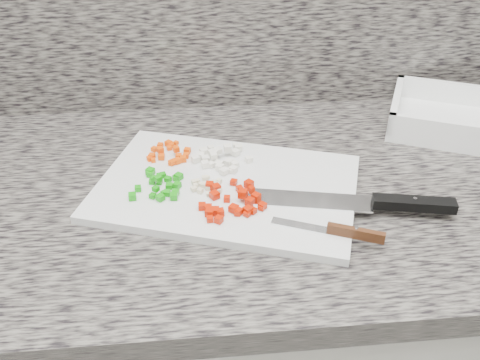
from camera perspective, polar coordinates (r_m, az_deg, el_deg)
The scene contains 11 objects.
cabinet at distance 1.23m, azimuth 1.27°, elevation -18.58°, with size 3.92×0.62×0.86m, color silver.
countertop at distance 0.91m, azimuth 1.61°, elevation -1.18°, with size 3.96×0.64×0.04m, color #656159.
cutting_board at distance 0.88m, azimuth -1.43°, elevation -0.80°, with size 0.41×0.28×0.01m, color silver.
carrot_pile at distance 0.95m, azimuth -7.55°, elevation 2.87°, with size 0.08×0.08×0.02m.
onion_pile at distance 0.93m, azimuth -2.20°, elevation 2.41°, with size 0.11×0.10×0.02m.
green_pepper_pile at distance 0.87m, azimuth -8.43°, elevation -0.53°, with size 0.09×0.09×0.02m.
red_pepper_pile at distance 0.82m, azimuth -0.89°, elevation -2.26°, with size 0.10×0.11×0.02m.
garlic_pile at distance 0.86m, azimuth -3.64°, elevation -0.53°, with size 0.05×0.06×0.01m.
chef_knife at distance 0.85m, azimuth 14.45°, elevation -2.33°, with size 0.32×0.10×0.02m.
paring_knife at distance 0.78m, azimuth 10.74°, elevation -5.38°, with size 0.16×0.08×0.02m.
tray at distance 1.14m, azimuth 22.63°, elevation 5.87°, with size 0.33×0.29×0.06m.
Camera 1 is at (-0.10, 0.70, 1.41)m, focal length 40.00 mm.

